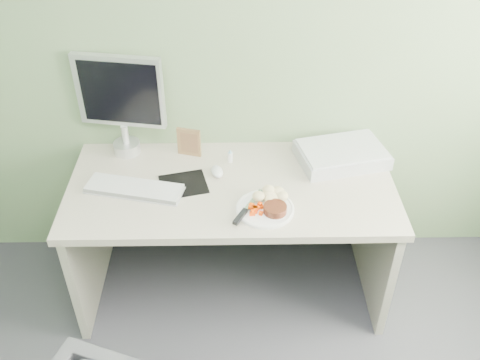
{
  "coord_description": "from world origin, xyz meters",
  "views": [
    {
      "loc": [
        0.01,
        -0.43,
        2.34
      ],
      "look_at": [
        0.04,
        1.5,
        0.86
      ],
      "focal_mm": 40.0,
      "sensor_mm": 36.0,
      "label": 1
    }
  ],
  "objects_px": {
    "plate": "(265,209)",
    "monitor": "(121,100)",
    "desk": "(232,213)",
    "scanner": "(342,155)"
  },
  "relations": [
    {
      "from": "plate",
      "to": "monitor",
      "type": "distance_m",
      "value": 0.92
    },
    {
      "from": "plate",
      "to": "monitor",
      "type": "bearing_deg",
      "value": 144.33
    },
    {
      "from": "desk",
      "to": "plate",
      "type": "distance_m",
      "value": 0.31
    },
    {
      "from": "scanner",
      "to": "monitor",
      "type": "distance_m",
      "value": 1.16
    },
    {
      "from": "plate",
      "to": "monitor",
      "type": "relative_size",
      "value": 0.5
    },
    {
      "from": "desk",
      "to": "monitor",
      "type": "distance_m",
      "value": 0.8
    },
    {
      "from": "desk",
      "to": "monitor",
      "type": "xyz_separation_m",
      "value": [
        -0.55,
        0.31,
        0.49
      ]
    },
    {
      "from": "monitor",
      "to": "desk",
      "type": "bearing_deg",
      "value": -19.84
    },
    {
      "from": "monitor",
      "to": "scanner",
      "type": "bearing_deg",
      "value": 4.01
    },
    {
      "from": "plate",
      "to": "monitor",
      "type": "height_order",
      "value": "monitor"
    }
  ]
}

